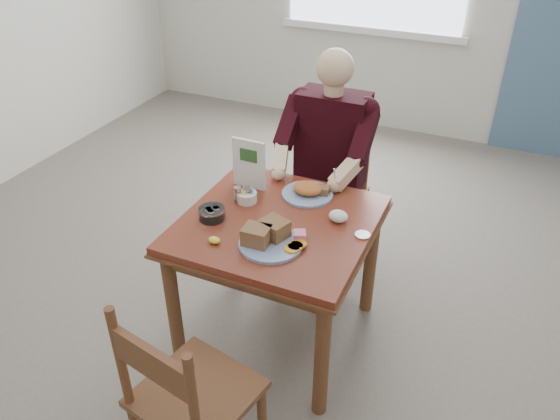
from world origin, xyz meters
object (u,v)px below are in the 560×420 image
at_px(diner, 328,150).
at_px(far_plate, 309,191).
at_px(chair_far, 330,192).
at_px(chair_near, 188,399).
at_px(near_plate, 270,237).
at_px(table, 278,239).

distance_m(diner, far_plate, 0.43).
height_order(chair_far, far_plate, chair_far).
relative_size(chair_near, diner, 0.69).
relative_size(chair_near, near_plate, 2.92).
height_order(table, near_plate, near_plate).
bearing_deg(diner, chair_near, -89.05).
bearing_deg(table, diner, 90.00).
bearing_deg(chair_far, table, -90.00).
xyz_separation_m(near_plate, far_plate, (0.01, 0.47, -0.01)).
bearing_deg(near_plate, chair_near, -91.48).
relative_size(table, chair_near, 0.97).
bearing_deg(table, near_plate, -76.71).
distance_m(chair_far, chair_near, 1.70).
relative_size(table, diner, 0.66).
relative_size(table, near_plate, 2.83).
bearing_deg(table, chair_near, -88.31).
relative_size(table, chair_far, 0.97).
bearing_deg(chair_near, far_plate, 88.82).
xyz_separation_m(table, chair_far, (0.00, 0.80, -0.16)).
bearing_deg(chair_far, diner, -89.99).
height_order(near_plate, far_plate, near_plate).
xyz_separation_m(table, far_plate, (0.05, 0.28, 0.14)).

